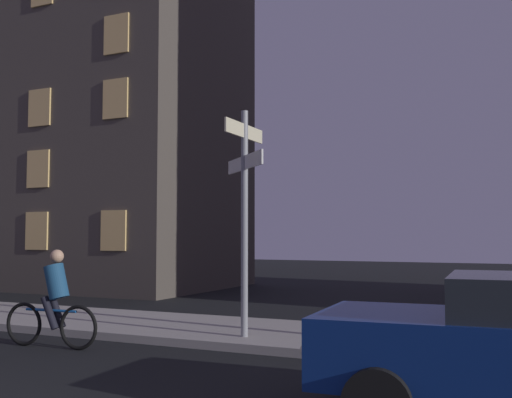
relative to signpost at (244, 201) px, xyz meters
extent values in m
cube|color=#9E9991|center=(-1.31, 0.77, -2.36)|extent=(40.00, 2.85, 0.14)
cylinder|color=gray|center=(0.00, 0.00, -0.37)|extent=(0.12, 0.12, 3.85)
cube|color=beige|center=(0.00, 0.00, 1.20)|extent=(0.03, 1.42, 0.24)
cube|color=white|center=(0.00, 0.00, 0.65)|extent=(1.25, 1.25, 0.24)
cylinder|color=black|center=(3.05, -1.98, -2.11)|extent=(0.65, 0.26, 0.64)
sphere|color=#F9EFCC|center=(2.39, -3.46, -1.74)|extent=(0.16, 0.16, 0.16)
sphere|color=#F9EFCC|center=(2.32, -2.30, -1.74)|extent=(0.16, 0.16, 0.16)
torus|color=black|center=(-3.33, -1.61, -2.07)|extent=(0.72, 0.11, 0.72)
torus|color=black|center=(-2.23, -1.53, -2.07)|extent=(0.72, 0.11, 0.72)
cylinder|color=#1959A5|center=(-2.78, -1.57, -1.82)|extent=(1.00, 0.12, 0.04)
cylinder|color=navy|center=(-2.68, -1.56, -1.35)|extent=(0.47, 0.35, 0.61)
sphere|color=tan|center=(-2.68, -1.56, -0.93)|extent=(0.22, 0.22, 0.22)
cylinder|color=black|center=(-2.72, -1.66, -1.85)|extent=(0.35, 0.14, 0.55)
cylinder|color=black|center=(-2.74, -1.48, -1.85)|extent=(0.35, 0.14, 0.55)
cube|color=#4C443D|center=(-11.33, 8.49, 5.00)|extent=(12.06, 6.66, 14.87)
cube|color=#F2C672|center=(-9.82, 5.13, -0.43)|extent=(0.90, 0.06, 1.20)
cube|color=#F2C672|center=(-6.81, 5.13, -0.43)|extent=(0.90, 0.06, 1.20)
cube|color=#F2C672|center=(-9.82, 5.13, 1.54)|extent=(0.90, 0.06, 1.20)
cube|color=#F2C672|center=(-9.82, 5.13, 3.52)|extent=(0.90, 0.06, 1.20)
cube|color=#F2C672|center=(-6.81, 5.13, 3.52)|extent=(0.90, 0.06, 1.20)
cube|color=#F2C672|center=(-6.81, 5.13, 5.50)|extent=(0.90, 0.06, 1.20)
camera|label=1|loc=(4.45, -9.17, -0.61)|focal=41.98mm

